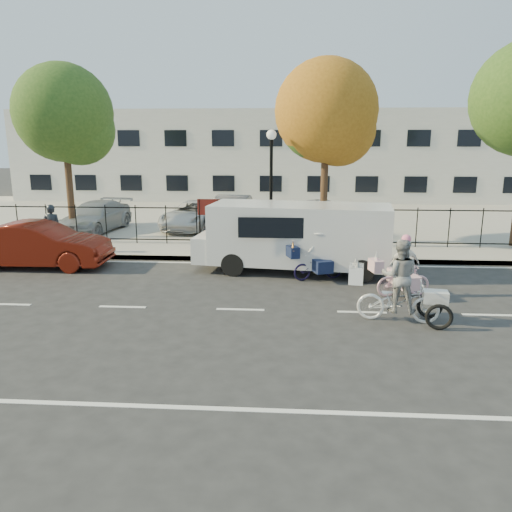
# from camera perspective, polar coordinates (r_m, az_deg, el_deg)

# --- Properties ---
(ground) EXTENTS (120.00, 120.00, 0.00)m
(ground) POSITION_cam_1_polar(r_m,az_deg,el_deg) (12.50, -1.80, -6.15)
(ground) COLOR #333334
(road_markings) EXTENTS (60.00, 9.52, 0.01)m
(road_markings) POSITION_cam_1_polar(r_m,az_deg,el_deg) (12.50, -1.80, -6.13)
(road_markings) COLOR silver
(road_markings) RESTS_ON ground
(curb) EXTENTS (60.00, 0.10, 0.15)m
(curb) POSITION_cam_1_polar(r_m,az_deg,el_deg) (17.31, -0.19, -0.38)
(curb) COLOR #A8A399
(curb) RESTS_ON ground
(sidewalk) EXTENTS (60.00, 2.20, 0.15)m
(sidewalk) POSITION_cam_1_polar(r_m,az_deg,el_deg) (18.33, 0.04, 0.39)
(sidewalk) COLOR #A8A399
(sidewalk) RESTS_ON ground
(parking_lot) EXTENTS (60.00, 15.60, 0.15)m
(parking_lot) POSITION_cam_1_polar(r_m,az_deg,el_deg) (27.07, 1.28, 4.56)
(parking_lot) COLOR #A8A399
(parking_lot) RESTS_ON ground
(iron_fence) EXTENTS (58.00, 0.06, 1.50)m
(iron_fence) POSITION_cam_1_polar(r_m,az_deg,el_deg) (19.24, 0.26, 3.51)
(iron_fence) COLOR black
(iron_fence) RESTS_ON sidewalk
(building) EXTENTS (34.00, 10.00, 6.00)m
(building) POSITION_cam_1_polar(r_m,az_deg,el_deg) (36.77, 2.01, 11.42)
(building) COLOR silver
(building) RESTS_ON ground
(lamppost) EXTENTS (0.36, 0.36, 4.33)m
(lamppost) POSITION_cam_1_polar(r_m,az_deg,el_deg) (18.57, 1.75, 10.02)
(lamppost) COLOR black
(lamppost) RESTS_ON sidewalk
(street_sign) EXTENTS (0.85, 0.06, 1.80)m
(street_sign) POSITION_cam_1_polar(r_m,az_deg,el_deg) (18.97, -5.42, 4.89)
(street_sign) COLOR black
(street_sign) RESTS_ON sidewalk
(zebra_trike) EXTENTS (2.28, 1.07, 1.95)m
(zebra_trike) POSITION_cam_1_polar(r_m,az_deg,el_deg) (11.96, 16.03, -3.79)
(zebra_trike) COLOR white
(zebra_trike) RESTS_ON ground
(unicorn_bike) EXTENTS (1.72, 1.23, 1.70)m
(unicorn_bike) POSITION_cam_1_polar(r_m,az_deg,el_deg) (13.92, 16.44, -1.96)
(unicorn_bike) COLOR #FFC2CF
(unicorn_bike) RESTS_ON ground
(bull_bike) EXTENTS (1.80, 1.28, 1.63)m
(bull_bike) POSITION_cam_1_polar(r_m,az_deg,el_deg) (15.07, 7.04, -0.29)
(bull_bike) COLOR black
(bull_bike) RESTS_ON ground
(white_van) EXTENTS (6.31, 2.76, 2.16)m
(white_van) POSITION_cam_1_polar(r_m,az_deg,el_deg) (15.81, 4.61, 2.42)
(white_van) COLOR white
(white_van) RESTS_ON ground
(red_sedan) EXTENTS (4.57, 1.61, 1.50)m
(red_sedan) POSITION_cam_1_polar(r_m,az_deg,el_deg) (17.88, -23.54, 1.17)
(red_sedan) COLOR #5F150A
(red_sedan) RESTS_ON ground
(pedestrian) EXTENTS (0.70, 0.53, 1.74)m
(pedestrian) POSITION_cam_1_polar(r_m,az_deg,el_deg) (19.37, -22.26, 2.94)
(pedestrian) COLOR black
(pedestrian) RESTS_ON sidewalk
(lot_car_a) EXTENTS (2.41, 4.71, 1.31)m
(lot_car_a) POSITION_cam_1_polar(r_m,az_deg,el_deg) (23.21, -17.88, 4.30)
(lot_car_a) COLOR #9CA0A3
(lot_car_a) RESTS_ON parking_lot
(lot_car_b) EXTENTS (2.93, 4.82, 1.25)m
(lot_car_b) POSITION_cam_1_polar(r_m,az_deg,el_deg) (23.00, -7.01, 4.69)
(lot_car_b) COLOR silver
(lot_car_b) RESTS_ON parking_lot
(lot_car_c) EXTENTS (1.85, 4.50, 1.45)m
(lot_car_c) POSITION_cam_1_polar(r_m,az_deg,el_deg) (23.07, -2.86, 5.05)
(lot_car_c) COLOR #4C4D53
(lot_car_c) RESTS_ON parking_lot
(lot_car_d) EXTENTS (2.54, 4.49, 1.44)m
(lot_car_d) POSITION_cam_1_polar(r_m,az_deg,el_deg) (22.26, 7.61, 4.64)
(lot_car_d) COLOR #ADAFB5
(lot_car_d) RESTS_ON parking_lot
(tree_west) EXTENTS (3.87, 3.87, 7.09)m
(tree_west) POSITION_cam_1_polar(r_m,az_deg,el_deg) (21.87, -20.71, 14.55)
(tree_west) COLOR #442D1D
(tree_west) RESTS_ON ground
(tree_mid) EXTENTS (3.89, 3.89, 7.13)m
(tree_mid) POSITION_cam_1_polar(r_m,az_deg,el_deg) (19.70, 8.45, 15.53)
(tree_mid) COLOR #442D1D
(tree_mid) RESTS_ON ground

